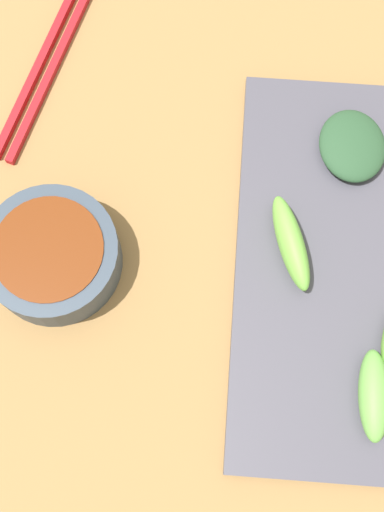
% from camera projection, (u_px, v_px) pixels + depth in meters
% --- Properties ---
extents(tabletop, '(2.10, 2.10, 0.02)m').
position_uv_depth(tabletop, '(187.00, 274.00, 0.64)').
color(tabletop, '#9A7242').
rests_on(tabletop, ground).
extents(sauce_bowl, '(0.12, 0.12, 0.04)m').
position_uv_depth(sauce_bowl, '(52.00, 254.00, 0.61)').
color(sauce_bowl, '#374352').
rests_on(sauce_bowl, tabletop).
extents(serving_plate, '(0.17, 0.38, 0.01)m').
position_uv_depth(serving_plate, '(328.00, 267.00, 0.62)').
color(serving_plate, '#4B4854').
rests_on(serving_plate, tabletop).
extents(broccoli_leafy_1, '(0.07, 0.08, 0.02)m').
position_uv_depth(broccoli_leafy_1, '(352.00, 146.00, 0.64)').
color(broccoli_leafy_1, '#2B4F30').
rests_on(broccoli_leafy_1, serving_plate).
extents(broccoli_stalk_2, '(0.03, 0.08, 0.03)m').
position_uv_depth(broccoli_stalk_2, '(374.00, 395.00, 0.57)').
color(broccoli_stalk_2, '#6BAE4B').
rests_on(broccoli_stalk_2, serving_plate).
extents(broccoli_stalk_3, '(0.05, 0.09, 0.03)m').
position_uv_depth(broccoli_stalk_3, '(291.00, 243.00, 0.61)').
color(broccoli_stalk_3, '#72B945').
rests_on(broccoli_stalk_3, serving_plate).
extents(chopsticks, '(0.08, 0.23, 0.01)m').
position_uv_depth(chopsticks, '(48.00, 63.00, 0.69)').
color(chopsticks, '#B4171E').
rests_on(chopsticks, tabletop).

